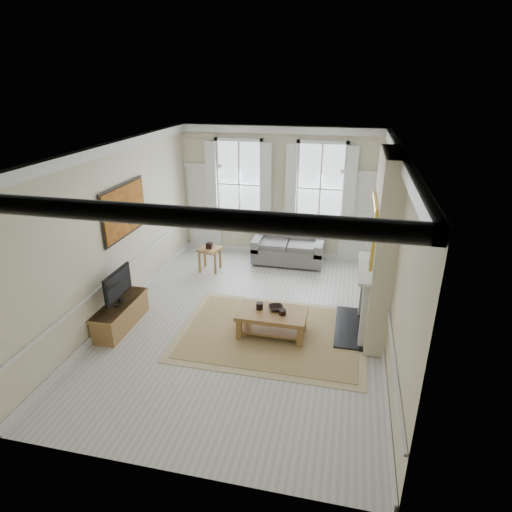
% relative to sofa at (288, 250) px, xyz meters
% --- Properties ---
extents(floor, '(7.20, 7.20, 0.00)m').
position_rel_sofa_xyz_m(floor, '(-0.35, -3.11, -0.36)').
color(floor, '#B7B5AD').
rests_on(floor, ground).
extents(ceiling, '(7.20, 7.20, 0.00)m').
position_rel_sofa_xyz_m(ceiling, '(-0.35, -3.11, 3.04)').
color(ceiling, white).
rests_on(ceiling, back_wall).
extents(back_wall, '(5.20, 0.00, 5.20)m').
position_rel_sofa_xyz_m(back_wall, '(-0.35, 0.49, 1.34)').
color(back_wall, beige).
rests_on(back_wall, floor).
extents(left_wall, '(0.00, 7.20, 7.20)m').
position_rel_sofa_xyz_m(left_wall, '(-2.95, -3.11, 1.34)').
color(left_wall, beige).
rests_on(left_wall, floor).
extents(right_wall, '(0.00, 7.20, 7.20)m').
position_rel_sofa_xyz_m(right_wall, '(2.25, -3.11, 1.34)').
color(right_wall, beige).
rests_on(right_wall, floor).
extents(window_left, '(1.26, 0.20, 2.20)m').
position_rel_sofa_xyz_m(window_left, '(-1.40, 0.44, 1.54)').
color(window_left, '#B2BCC6').
rests_on(window_left, back_wall).
extents(window_right, '(1.26, 0.20, 2.20)m').
position_rel_sofa_xyz_m(window_right, '(0.70, 0.44, 1.54)').
color(window_right, '#B2BCC6').
rests_on(window_right, back_wall).
extents(door_left, '(0.90, 0.08, 2.30)m').
position_rel_sofa_xyz_m(door_left, '(-2.40, 0.45, 0.79)').
color(door_left, silver).
rests_on(door_left, floor).
extents(door_right, '(0.90, 0.08, 2.30)m').
position_rel_sofa_xyz_m(door_right, '(1.70, 0.45, 0.79)').
color(door_right, silver).
rests_on(door_right, floor).
extents(painting, '(0.05, 1.66, 1.06)m').
position_rel_sofa_xyz_m(painting, '(-2.91, -2.81, 1.69)').
color(painting, '#BA6E20').
rests_on(painting, left_wall).
extents(chimney_breast, '(0.35, 1.70, 3.38)m').
position_rel_sofa_xyz_m(chimney_breast, '(2.07, -2.91, 1.34)').
color(chimney_breast, beige).
rests_on(chimney_breast, floor).
extents(hearth, '(0.55, 1.50, 0.05)m').
position_rel_sofa_xyz_m(hearth, '(1.65, -2.91, -0.33)').
color(hearth, black).
rests_on(hearth, floor).
extents(fireplace, '(0.21, 1.45, 1.33)m').
position_rel_sofa_xyz_m(fireplace, '(1.85, -2.91, 0.38)').
color(fireplace, silver).
rests_on(fireplace, floor).
extents(mirror, '(0.06, 1.26, 1.06)m').
position_rel_sofa_xyz_m(mirror, '(1.86, -2.91, 1.69)').
color(mirror, gold).
rests_on(mirror, chimney_breast).
extents(sofa, '(1.79, 0.87, 0.85)m').
position_rel_sofa_xyz_m(sofa, '(0.00, 0.00, 0.00)').
color(sofa, '#5A5B58').
rests_on(sofa, floor).
extents(side_table, '(0.59, 0.59, 0.59)m').
position_rel_sofa_xyz_m(side_table, '(-1.83, -0.92, 0.12)').
color(side_table, olive).
rests_on(side_table, floor).
extents(rug, '(3.50, 2.60, 0.02)m').
position_rel_sofa_xyz_m(rug, '(0.21, -3.43, -0.34)').
color(rug, tan).
rests_on(rug, floor).
extents(coffee_table, '(1.29, 0.76, 0.48)m').
position_rel_sofa_xyz_m(coffee_table, '(0.21, -3.43, 0.04)').
color(coffee_table, olive).
rests_on(coffee_table, rug).
extents(ceramic_pot_a, '(0.13, 0.13, 0.13)m').
position_rel_sofa_xyz_m(ceramic_pot_a, '(-0.04, -3.38, 0.19)').
color(ceramic_pot_a, black).
rests_on(ceramic_pot_a, coffee_table).
extents(ceramic_pot_b, '(0.14, 0.14, 0.10)m').
position_rel_sofa_xyz_m(ceramic_pot_b, '(0.41, -3.48, 0.17)').
color(ceramic_pot_b, black).
rests_on(ceramic_pot_b, coffee_table).
extents(bowl, '(0.35, 0.35, 0.07)m').
position_rel_sofa_xyz_m(bowl, '(0.26, -3.33, 0.16)').
color(bowl, black).
rests_on(bowl, coffee_table).
extents(tv_stand, '(0.46, 1.42, 0.51)m').
position_rel_sofa_xyz_m(tv_stand, '(-2.69, -3.79, -0.10)').
color(tv_stand, olive).
rests_on(tv_stand, floor).
extents(tv, '(0.08, 0.90, 0.68)m').
position_rel_sofa_xyz_m(tv, '(-2.67, -3.79, 0.55)').
color(tv, black).
rests_on(tv, tv_stand).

